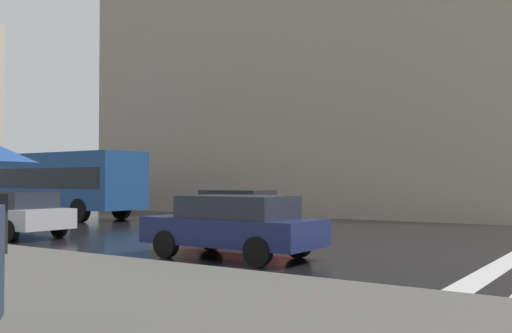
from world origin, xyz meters
name	(u,v)px	position (x,y,z in m)	size (l,w,h in m)	color
haussmann_block_mid	(328,63)	(19.86, 18.29, 8.93)	(14.72, 24.37, 18.23)	tan
car_silver	(12,213)	(-1.00, 18.66, 0.76)	(1.85, 4.10, 1.41)	#B7B7BC
car_red	(240,208)	(5.50, 14.64, 0.76)	(1.85, 4.10, 1.41)	maroon
car_navy	(234,224)	(-1.00, 10.14, 0.76)	(1.85, 4.10, 1.41)	navy
city_bus	(47,180)	(5.50, 25.93, 1.76)	(2.60, 11.00, 3.00)	navy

